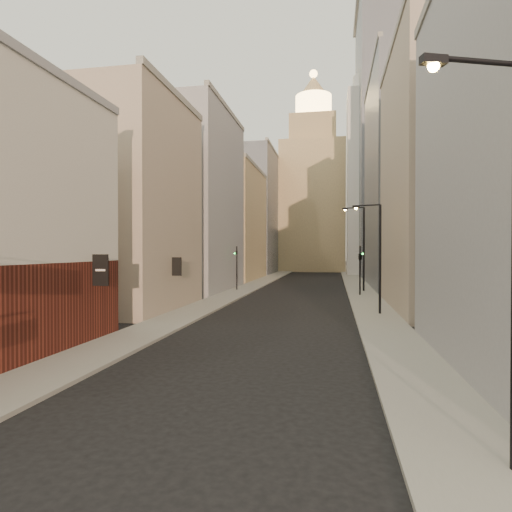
% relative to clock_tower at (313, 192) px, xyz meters
% --- Properties ---
extents(sidewalk_left, '(3.00, 140.00, 0.15)m').
position_rel_clock_tower_xyz_m(sidewalk_left, '(-5.50, -37.00, -17.56)').
color(sidewalk_left, gray).
rests_on(sidewalk_left, ground).
extents(sidewalk_right, '(3.00, 140.00, 0.15)m').
position_rel_clock_tower_xyz_m(sidewalk_right, '(7.50, -37.00, -17.56)').
color(sidewalk_right, gray).
rests_on(sidewalk_right, ground).
extents(left_bldg_beige, '(8.00, 12.00, 16.00)m').
position_rel_clock_tower_xyz_m(left_bldg_beige, '(-11.00, -66.00, -9.63)').
color(left_bldg_beige, gray).
rests_on(left_bldg_beige, ground).
extents(left_bldg_grey, '(8.00, 16.00, 20.00)m').
position_rel_clock_tower_xyz_m(left_bldg_grey, '(-11.00, -50.00, -7.63)').
color(left_bldg_grey, gray).
rests_on(left_bldg_grey, ground).
extents(left_bldg_tan, '(8.00, 18.00, 17.00)m').
position_rel_clock_tower_xyz_m(left_bldg_tan, '(-11.00, -32.00, -9.13)').
color(left_bldg_tan, '#9E8862').
rests_on(left_bldg_tan, ground).
extents(left_bldg_wingrid, '(8.00, 20.00, 24.00)m').
position_rel_clock_tower_xyz_m(left_bldg_wingrid, '(-11.00, -12.00, -5.63)').
color(left_bldg_wingrid, gray).
rests_on(left_bldg_wingrid, ground).
extents(right_bldg_beige, '(8.00, 16.00, 20.00)m').
position_rel_clock_tower_xyz_m(right_bldg_beige, '(13.00, -62.00, -7.63)').
color(right_bldg_beige, gray).
rests_on(right_bldg_beige, ground).
extents(right_bldg_wingrid, '(8.00, 20.00, 26.00)m').
position_rel_clock_tower_xyz_m(right_bldg_wingrid, '(13.00, -42.00, -4.63)').
color(right_bldg_wingrid, gray).
rests_on(right_bldg_wingrid, ground).
extents(highrise, '(21.00, 23.00, 51.20)m').
position_rel_clock_tower_xyz_m(highrise, '(19.00, -14.00, 8.02)').
color(highrise, gray).
rests_on(highrise, ground).
extents(clock_tower, '(14.00, 14.00, 44.90)m').
position_rel_clock_tower_xyz_m(clock_tower, '(0.00, 0.00, 0.00)').
color(clock_tower, '#9E8862').
rests_on(clock_tower, ground).
extents(white_tower, '(8.00, 8.00, 41.50)m').
position_rel_clock_tower_xyz_m(white_tower, '(11.00, -14.00, 0.97)').
color(white_tower, silver).
rests_on(white_tower, ground).
extents(streetlamp_near, '(2.08, 0.89, 8.27)m').
position_rel_clock_tower_xyz_m(streetlamp_near, '(8.00, -87.40, -12.91)').
color(streetlamp_near, black).
rests_on(streetlamp_near, ground).
extents(streetlamp_mid, '(1.96, 0.83, 7.77)m').
position_rel_clock_tower_xyz_m(streetlamp_mid, '(7.59, -65.80, -13.19)').
color(streetlamp_mid, black).
rests_on(streetlamp_mid, ground).
extents(streetlamp_far, '(2.39, 0.77, 9.27)m').
position_rel_clock_tower_xyz_m(streetlamp_far, '(7.57, -48.81, -12.34)').
color(streetlamp_far, black).
rests_on(streetlamp_far, ground).
extents(traffic_light_left, '(0.61, 0.56, 5.00)m').
position_rel_clock_tower_xyz_m(traffic_light_left, '(-6.09, -50.06, -13.97)').
color(traffic_light_left, black).
rests_on(traffic_light_left, ground).
extents(traffic_light_right, '(0.73, 0.73, 5.00)m').
position_rel_clock_tower_xyz_m(traffic_light_right, '(7.16, -53.31, -13.85)').
color(traffic_light_right, black).
rests_on(traffic_light_right, ground).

